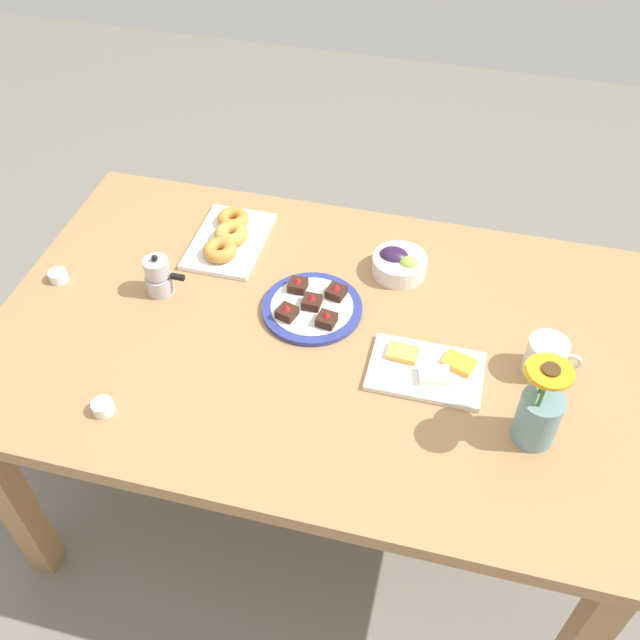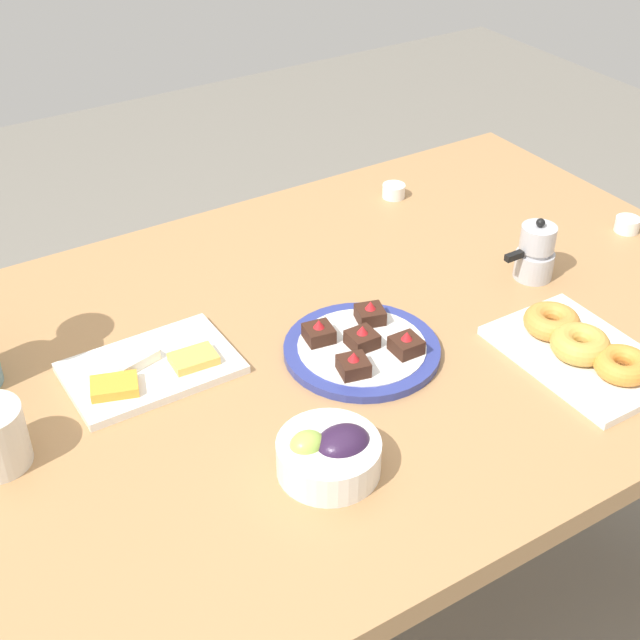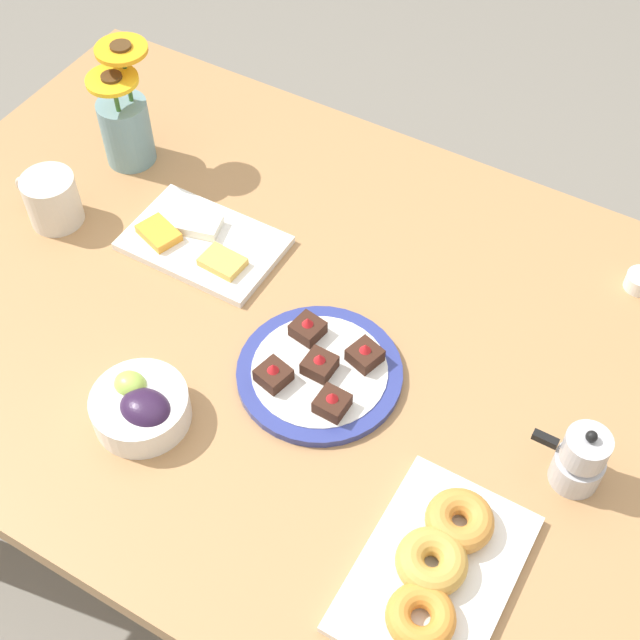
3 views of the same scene
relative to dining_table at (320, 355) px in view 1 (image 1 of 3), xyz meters
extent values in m
plane|color=slate|center=(0.00, 0.00, -0.65)|extent=(6.00, 6.00, 0.00)
cube|color=#A87A4C|center=(0.00, 0.00, 0.07)|extent=(1.60, 1.00, 0.04)
cube|color=#A87A4C|center=(-0.72, -0.42, -0.30)|extent=(0.07, 0.07, 0.70)
cube|color=#A87A4C|center=(0.72, -0.42, -0.30)|extent=(0.07, 0.07, 0.70)
cube|color=#A87A4C|center=(-0.72, 0.42, -0.30)|extent=(0.07, 0.07, 0.70)
cube|color=#A87A4C|center=(0.72, 0.42, -0.30)|extent=(0.07, 0.07, 0.70)
cylinder|color=beige|center=(0.53, 0.01, 0.13)|extent=(0.09, 0.09, 0.09)
cylinder|color=brown|center=(0.53, 0.01, 0.17)|extent=(0.08, 0.08, 0.00)
torus|color=beige|center=(0.58, 0.01, 0.13)|extent=(0.05, 0.01, 0.05)
cylinder|color=white|center=(0.15, 0.26, 0.11)|extent=(0.14, 0.14, 0.05)
ellipsoid|color=#2D1938|center=(0.13, 0.27, 0.13)|extent=(0.08, 0.06, 0.04)
ellipsoid|color=#9EC14C|center=(0.17, 0.25, 0.13)|extent=(0.05, 0.04, 0.04)
cube|color=white|center=(0.27, -0.07, 0.09)|extent=(0.26, 0.17, 0.01)
cube|color=#EFB74C|center=(0.21, -0.04, 0.11)|extent=(0.07, 0.05, 0.01)
cube|color=white|center=(0.29, -0.09, 0.11)|extent=(0.08, 0.07, 0.02)
cube|color=orange|center=(0.34, -0.04, 0.11)|extent=(0.08, 0.07, 0.02)
cube|color=white|center=(-0.32, 0.26, 0.09)|extent=(0.19, 0.28, 0.01)
torus|color=#CB8538|center=(-0.32, 0.19, 0.12)|extent=(0.10, 0.10, 0.04)
torus|color=gold|center=(-0.32, 0.26, 0.12)|extent=(0.12, 0.12, 0.04)
torus|color=orange|center=(-0.34, 0.33, 0.12)|extent=(0.11, 0.11, 0.03)
cylinder|color=white|center=(-0.71, 0.01, 0.10)|extent=(0.05, 0.05, 0.03)
cylinder|color=#C68923|center=(-0.71, 0.01, 0.11)|extent=(0.04, 0.04, 0.01)
cylinder|color=white|center=(-0.40, -0.35, 0.10)|extent=(0.05, 0.05, 0.03)
cylinder|color=maroon|center=(-0.40, -0.35, 0.11)|extent=(0.04, 0.04, 0.01)
cylinder|color=navy|center=(-0.04, 0.07, 0.09)|extent=(0.25, 0.25, 0.01)
cylinder|color=white|center=(-0.04, 0.07, 0.09)|extent=(0.21, 0.21, 0.01)
cube|color=#381E14|center=(-0.09, 0.12, 0.11)|extent=(0.05, 0.05, 0.02)
cone|color=red|center=(-0.09, 0.12, 0.13)|extent=(0.02, 0.02, 0.01)
cube|color=#381E14|center=(0.01, 0.12, 0.11)|extent=(0.05, 0.05, 0.02)
cone|color=red|center=(0.01, 0.12, 0.13)|extent=(0.02, 0.02, 0.01)
cube|color=#381E14|center=(-0.09, 0.02, 0.11)|extent=(0.05, 0.05, 0.02)
cone|color=red|center=(-0.09, 0.02, 0.13)|extent=(0.02, 0.02, 0.01)
cube|color=#381E14|center=(0.01, 0.02, 0.11)|extent=(0.05, 0.05, 0.02)
cone|color=red|center=(0.01, 0.02, 0.13)|extent=(0.02, 0.02, 0.01)
cube|color=#381E14|center=(-0.04, 0.07, 0.11)|extent=(0.04, 0.04, 0.02)
cone|color=red|center=(-0.04, 0.07, 0.13)|extent=(0.02, 0.02, 0.01)
cylinder|color=#6B939E|center=(0.51, -0.19, 0.15)|extent=(0.09, 0.09, 0.13)
cylinder|color=#3D702D|center=(0.50, -0.20, 0.26)|extent=(0.01, 0.01, 0.10)
cylinder|color=orange|center=(0.50, -0.20, 0.31)|extent=(0.09, 0.09, 0.01)
cylinder|color=#472D14|center=(0.50, -0.20, 0.32)|extent=(0.04, 0.04, 0.01)
cylinder|color=#3D702D|center=(0.50, -0.17, 0.24)|extent=(0.01, 0.01, 0.06)
cylinder|color=yellow|center=(0.50, -0.17, 0.27)|extent=(0.09, 0.09, 0.01)
cylinder|color=#472D14|center=(0.50, -0.17, 0.28)|extent=(0.04, 0.04, 0.01)
cylinder|color=#B7B7BC|center=(-0.43, 0.04, 0.11)|extent=(0.07, 0.07, 0.05)
cylinder|color=#B7B7BC|center=(-0.43, 0.04, 0.14)|extent=(0.05, 0.05, 0.01)
cylinder|color=#B7B7BC|center=(-0.43, 0.04, 0.17)|extent=(0.06, 0.06, 0.04)
sphere|color=black|center=(-0.43, 0.04, 0.20)|extent=(0.02, 0.02, 0.02)
cube|color=black|center=(-0.38, 0.04, 0.15)|extent=(0.04, 0.01, 0.01)
camera|label=1|loc=(0.29, -1.15, 1.35)|focal=40.00mm
camera|label=2|loc=(0.62, 1.00, 0.95)|focal=50.00mm
camera|label=3|loc=(-0.43, 0.74, 1.20)|focal=50.00mm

